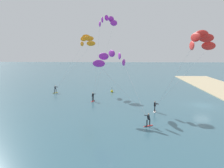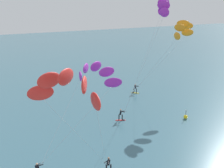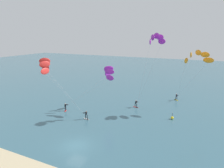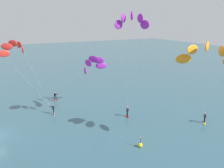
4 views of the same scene
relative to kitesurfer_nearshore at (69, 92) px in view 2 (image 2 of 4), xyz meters
name	(u,v)px [view 2 (image 2 of 4)]	position (x,y,z in m)	size (l,w,h in m)	color
kitesurfer_nearshore	(69,92)	(0.00, 0.00, 0.00)	(8.15, 7.40, 12.03)	white
kitesurfer_mid_water	(94,76)	(6.05, 11.00, -2.44)	(10.69, 8.59, 9.53)	red
kitesurfer_far_out	(161,13)	(15.48, 12.56, 3.99)	(6.68, 4.96, 16.20)	red
kitesurfer_downwind	(181,32)	(22.82, 17.80, 0.85)	(7.99, 9.49, 12.95)	yellow
marker_buoy	(186,117)	(19.76, 11.54, -10.08)	(0.56, 0.56, 1.38)	yellow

